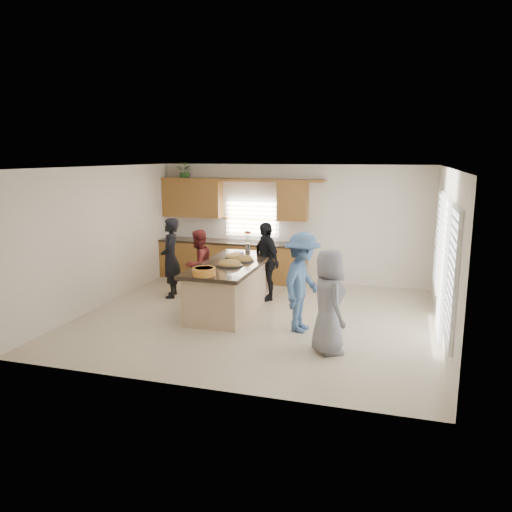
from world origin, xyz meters
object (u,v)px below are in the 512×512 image
(island, at_px, (231,287))
(woman_left_back, at_px, (171,258))
(woman_left_mid, at_px, (199,265))
(woman_right_front, at_px, (329,302))
(salad_bowl, at_px, (204,271))
(woman_right_back, at_px, (302,282))
(woman_left_front, at_px, (266,261))

(island, relative_size, woman_left_back, 1.58)
(island, xyz_separation_m, woman_left_mid, (-0.91, 0.51, 0.29))
(island, bearing_deg, woman_left_mid, 150.48)
(woman_right_front, bearing_deg, woman_left_mid, 26.96)
(island, relative_size, woman_right_front, 1.66)
(island, distance_m, salad_bowl, 1.29)
(woman_left_mid, distance_m, woman_right_back, 2.81)
(woman_left_front, bearing_deg, island, -70.88)
(woman_right_back, bearing_deg, woman_right_front, -135.11)
(salad_bowl, height_order, woman_left_mid, woman_left_mid)
(woman_left_front, height_order, woman_right_back, woman_right_back)
(woman_right_back, bearing_deg, island, 73.01)
(island, height_order, woman_left_front, woman_left_front)
(woman_left_mid, relative_size, woman_right_front, 0.91)
(island, xyz_separation_m, salad_bowl, (-0.09, -1.15, 0.58))
(woman_right_front, bearing_deg, island, 24.76)
(salad_bowl, xyz_separation_m, woman_left_mid, (-0.81, 1.66, -0.29))
(island, height_order, woman_right_front, woman_right_front)
(woman_left_back, bearing_deg, island, 52.77)
(woman_left_back, xyz_separation_m, woman_left_mid, (0.64, 0.01, -0.11))
(salad_bowl, height_order, woman_right_front, woman_right_front)
(woman_left_back, distance_m, woman_left_mid, 0.65)
(island, bearing_deg, woman_left_front, 62.73)
(salad_bowl, relative_size, woman_left_back, 0.23)
(salad_bowl, relative_size, woman_right_back, 0.23)
(woman_left_back, bearing_deg, salad_bowl, 22.12)
(woman_left_back, distance_m, woman_right_front, 4.28)
(salad_bowl, height_order, woman_right_back, woman_right_back)
(woman_right_back, distance_m, woman_right_front, 1.02)
(woman_left_back, height_order, woman_left_front, woman_left_back)
(salad_bowl, distance_m, woman_right_front, 2.31)
(salad_bowl, distance_m, woman_right_back, 1.71)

